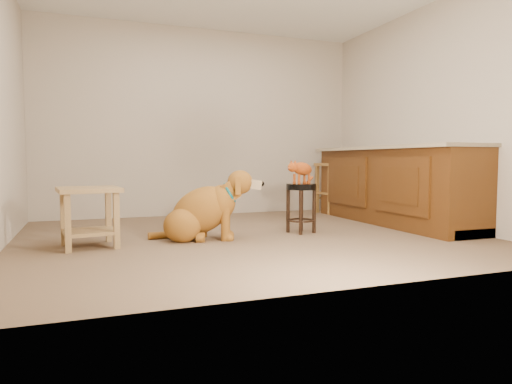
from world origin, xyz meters
name	(u,v)px	position (x,y,z in m)	size (l,w,h in m)	color
floor	(251,236)	(0.00, 0.00, 0.00)	(4.50, 4.00, 0.01)	brown
room_shell	(250,69)	(0.00, 0.00, 1.68)	(4.54, 4.04, 2.62)	#B3A490
cabinet_run	(392,188)	(1.94, 0.30, 0.44)	(0.70, 2.56, 0.94)	#4E2A0D
padded_stool	(301,198)	(0.58, 0.04, 0.37)	(0.34, 0.34, 0.52)	black
wood_stool	(332,187)	(1.80, 1.50, 0.38)	(0.43, 0.43, 0.73)	brown
side_table	(89,208)	(-1.54, -0.04, 0.35)	(0.57, 0.57, 0.53)	olive
golden_retriever	(203,212)	(-0.50, 0.00, 0.27)	(1.08, 0.67, 0.72)	brown
tabby_kitten	(301,170)	(0.57, 0.03, 0.67)	(0.40, 0.26, 0.28)	#9B3C0F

